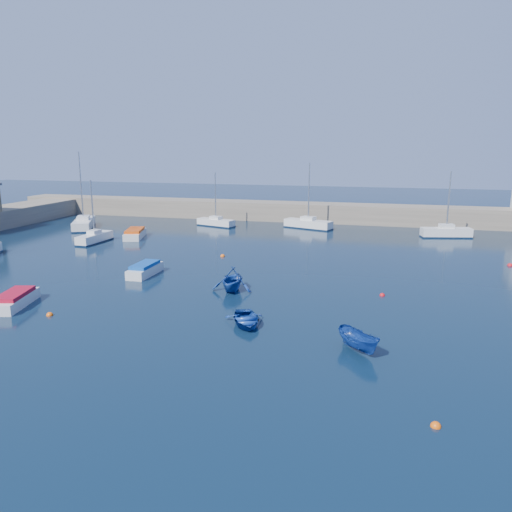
% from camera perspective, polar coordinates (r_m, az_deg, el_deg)
% --- Properties ---
extents(ground, '(220.00, 220.00, 0.00)m').
position_cam_1_polar(ground, '(29.13, -4.53, -9.20)').
color(ground, '#0B1D31').
rests_on(ground, ground).
extents(back_wall, '(96.00, 4.50, 2.60)m').
position_cam_1_polar(back_wall, '(72.68, 7.59, 4.94)').
color(back_wall, '#786D5C').
rests_on(back_wall, ground).
extents(sailboat_3, '(1.68, 5.28, 7.02)m').
position_cam_1_polar(sailboat_3, '(59.26, -17.97, 2.01)').
color(sailboat_3, silver).
rests_on(sailboat_3, ground).
extents(sailboat_4, '(5.35, 7.81, 9.99)m').
position_cam_1_polar(sailboat_4, '(70.14, -19.08, 3.55)').
color(sailboat_4, silver).
rests_on(sailboat_4, ground).
extents(sailboat_5, '(5.65, 3.13, 7.23)m').
position_cam_1_polar(sailboat_5, '(68.22, -4.61, 3.88)').
color(sailboat_5, silver).
rests_on(sailboat_5, ground).
extents(sailboat_6, '(6.72, 3.88, 8.58)m').
position_cam_1_polar(sailboat_6, '(66.51, 5.99, 3.70)').
color(sailboat_6, silver).
rests_on(sailboat_6, ground).
extents(sailboat_7, '(6.03, 2.91, 7.81)m').
position_cam_1_polar(sailboat_7, '(63.86, 20.90, 2.57)').
color(sailboat_7, silver).
rests_on(sailboat_7, ground).
extents(motorboat_0, '(2.61, 4.69, 0.99)m').
position_cam_1_polar(motorboat_0, '(37.97, -25.84, -4.50)').
color(motorboat_0, silver).
rests_on(motorboat_0, ground).
extents(motorboat_1, '(1.50, 4.21, 1.03)m').
position_cam_1_polar(motorboat_1, '(43.32, -12.57, -1.51)').
color(motorboat_1, silver).
rests_on(motorboat_1, ground).
extents(motorboat_2, '(3.31, 5.52, 1.07)m').
position_cam_1_polar(motorboat_2, '(61.12, -13.67, 2.51)').
color(motorboat_2, silver).
rests_on(motorboat_2, ground).
extents(dinghy_center, '(3.53, 4.04, 0.70)m').
position_cam_1_polar(dinghy_center, '(30.77, -1.16, -7.26)').
color(dinghy_center, navy).
rests_on(dinghy_center, ground).
extents(dinghy_left, '(3.18, 3.63, 1.84)m').
position_cam_1_polar(dinghy_left, '(37.62, -2.73, -2.66)').
color(dinghy_left, navy).
rests_on(dinghy_left, ground).
extents(dinghy_right, '(2.89, 2.97, 1.16)m').
position_cam_1_polar(dinghy_right, '(27.45, 11.66, -9.52)').
color(dinghy_right, navy).
rests_on(dinghy_right, ground).
extents(buoy_0, '(0.44, 0.44, 0.44)m').
position_cam_1_polar(buoy_0, '(35.14, -22.50, -6.30)').
color(buoy_0, '#E8580C').
rests_on(buoy_0, ground).
extents(buoy_1, '(0.40, 0.40, 0.40)m').
position_cam_1_polar(buoy_1, '(37.80, 14.23, -4.42)').
color(buoy_1, red).
rests_on(buoy_1, ground).
extents(buoy_3, '(0.46, 0.46, 0.46)m').
position_cam_1_polar(buoy_3, '(49.51, -3.83, -0.05)').
color(buoy_3, '#E8580C').
rests_on(buoy_3, ground).
extents(buoy_4, '(0.48, 0.48, 0.48)m').
position_cam_1_polar(buoy_4, '(51.20, 27.02, -1.00)').
color(buoy_4, red).
rests_on(buoy_4, ground).
extents(buoy_5, '(0.43, 0.43, 0.43)m').
position_cam_1_polar(buoy_5, '(21.80, 19.84, -17.87)').
color(buoy_5, '#E8580C').
rests_on(buoy_5, ground).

